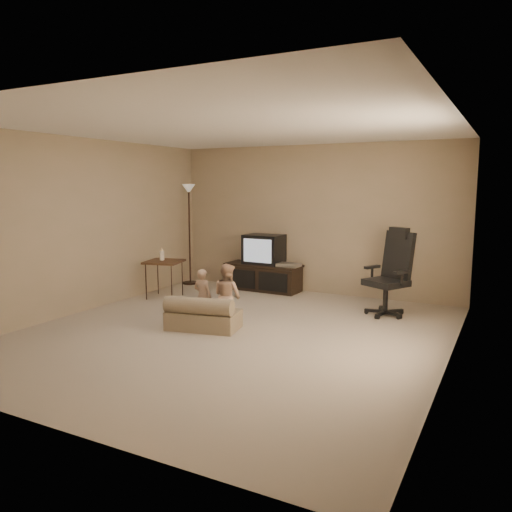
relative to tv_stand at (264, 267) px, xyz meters
The scene contains 9 objects.
floor 2.66m from the tv_stand, 71.70° to the right, with size 5.50×5.50×0.00m, color #B0A38C.
room_shell 2.85m from the tv_stand, 71.70° to the right, with size 5.50×5.50×5.50m.
tv_stand is the anchor object (origin of this frame).
office_chair 2.43m from the tv_stand, 16.34° to the right, with size 0.77×0.78×1.24m.
side_table 1.75m from the tv_stand, 132.94° to the right, with size 0.66×0.66×0.82m.
floor_lamp 1.75m from the tv_stand, behind, with size 0.29×0.29×1.85m.
child_sofa 2.57m from the tv_stand, 81.24° to the right, with size 0.98×0.67×0.44m.
toddler_left 2.28m from the tv_stand, 84.29° to the right, with size 0.27×0.20×0.73m, color #D9AA87.
toddler_right 2.35m from the tv_stand, 74.95° to the right, with size 0.40×0.22×0.83m, color #D9AA87.
Camera 1 is at (3.02, -5.20, 1.83)m, focal length 35.00 mm.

